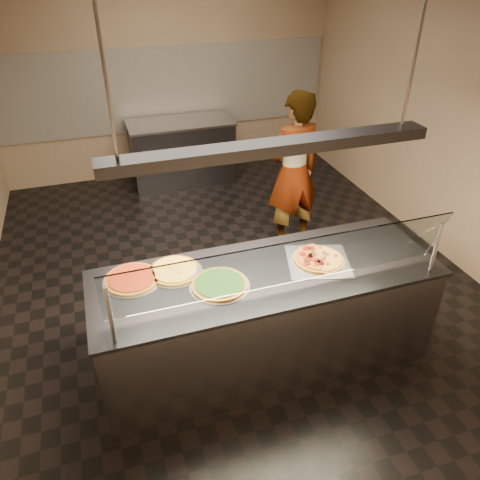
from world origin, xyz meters
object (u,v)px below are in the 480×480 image
object	(u,v)px
pizza_cheese	(174,270)
pizza_spatula	(183,270)
serving_counter	(265,317)
heat_lamp_housing	(272,148)
perforated_tray	(318,261)
prep_table	(182,152)
sneeze_guard	(286,265)
half_pizza_sausage	(329,256)
pizza_tomato	(132,279)
pizza_spinach	(219,284)
half_pizza_pepperoni	(307,260)
worker	(293,172)

from	to	relation	value
pizza_cheese	pizza_spatula	world-z (taller)	pizza_spatula
serving_counter	heat_lamp_housing	size ratio (longest dim) A/B	1.19
perforated_tray	prep_table	xyz separation A→B (m)	(-0.30, 3.87, -0.47)
sneeze_guard	perforated_tray	size ratio (longest dim) A/B	4.12
serving_counter	half_pizza_sausage	world-z (taller)	half_pizza_sausage
serving_counter	pizza_tomato	distance (m)	1.15
pizza_cheese	heat_lamp_housing	xyz separation A→B (m)	(0.68, -0.23, 1.01)
sneeze_guard	pizza_spinach	xyz separation A→B (m)	(-0.40, 0.29, -0.28)
half_pizza_pepperoni	sneeze_guard	bearing A→B (deg)	-134.63
half_pizza_pepperoni	worker	bearing A→B (deg)	69.55
sneeze_guard	pizza_cheese	bearing A→B (deg)	140.00
pizza_tomato	worker	distance (m)	2.48
serving_counter	pizza_cheese	size ratio (longest dim) A/B	6.43
pizza_spinach	pizza_spatula	distance (m)	0.33
half_pizza_pepperoni	pizza_spatula	xyz separation A→B (m)	(-0.97, 0.19, -0.01)
serving_counter	worker	xyz separation A→B (m)	(0.98, 1.70, 0.46)
half_pizza_pepperoni	pizza_spinach	size ratio (longest dim) A/B	0.97
pizza_spatula	prep_table	bearing A→B (deg)	78.23
serving_counter	half_pizza_pepperoni	distance (m)	0.61
pizza_spatula	heat_lamp_housing	size ratio (longest dim) A/B	0.11
pizza_tomato	pizza_cheese	bearing A→B (deg)	1.09
half_pizza_pepperoni	pizza_spatula	distance (m)	0.99
half_pizza_pepperoni	pizza_spatula	size ratio (longest dim) A/B	1.71
sneeze_guard	serving_counter	bearing A→B (deg)	90.00
prep_table	heat_lamp_housing	xyz separation A→B (m)	(-0.14, -3.87, 1.48)
pizza_spinach	pizza_spatula	bearing A→B (deg)	132.87
pizza_spinach	pizza_tomato	distance (m)	0.67
half_pizza_sausage	heat_lamp_housing	world-z (taller)	heat_lamp_housing
sneeze_guard	pizza_cheese	xyz separation A→B (m)	(-0.68, 0.57, -0.28)
pizza_spinach	heat_lamp_housing	distance (m)	1.08
heat_lamp_housing	pizza_tomato	bearing A→B (deg)	167.48
perforated_tray	pizza_tomato	size ratio (longest dim) A/B	1.38
pizza_spinach	worker	size ratio (longest dim) A/B	0.25
perforated_tray	pizza_cheese	size ratio (longest dim) A/B	1.42
prep_table	worker	distance (m)	2.37
sneeze_guard	pizza_cheese	distance (m)	0.94
pizza_spinach	perforated_tray	bearing A→B (deg)	3.77
prep_table	worker	world-z (taller)	worker
half_pizza_pepperoni	heat_lamp_housing	xyz separation A→B (m)	(-0.34, -0.01, 0.99)
half_pizza_pepperoni	pizza_spinach	distance (m)	0.75
sneeze_guard	half_pizza_pepperoni	xyz separation A→B (m)	(0.34, 0.35, -0.26)
perforated_tray	half_pizza_sausage	bearing A→B (deg)	0.55
serving_counter	pizza_tomato	world-z (taller)	pizza_tomato
pizza_spinach	worker	bearing A→B (deg)	51.79
half_pizza_pepperoni	worker	xyz separation A→B (m)	(0.63, 1.70, -0.04)
sneeze_guard	pizza_spatula	size ratio (longest dim) A/B	9.60
half_pizza_sausage	worker	size ratio (longest dim) A/B	0.24
serving_counter	pizza_spinach	xyz separation A→B (m)	(-0.40, -0.05, 0.48)
pizza_cheese	worker	xyz separation A→B (m)	(1.66, 1.47, -0.02)
sneeze_guard	half_pizza_sausage	xyz separation A→B (m)	(0.54, 0.35, -0.27)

